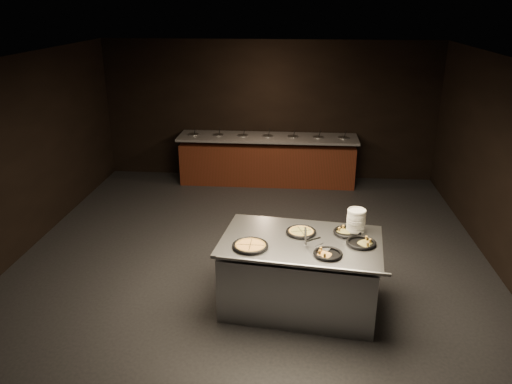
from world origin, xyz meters
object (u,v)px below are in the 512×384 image
serving_counter (300,275)px  pan_cheese_whole (301,232)px  plate_stack (356,221)px  pan_veggie_whole (250,246)px

serving_counter → pan_cheese_whole: bearing=97.2°
serving_counter → plate_stack: size_ratio=7.10×
plate_stack → pan_veggie_whole: 1.39m
pan_cheese_whole → pan_veggie_whole: bearing=-144.2°
plate_stack → serving_counter: bearing=-156.0°
pan_veggie_whole → pan_cheese_whole: bearing=35.8°
plate_stack → pan_veggie_whole: size_ratio=0.68×
plate_stack → pan_veggie_whole: (-1.27, -0.54, -0.12)m
serving_counter → plate_stack: bearing=30.8°
pan_veggie_whole → serving_counter: bearing=21.9°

